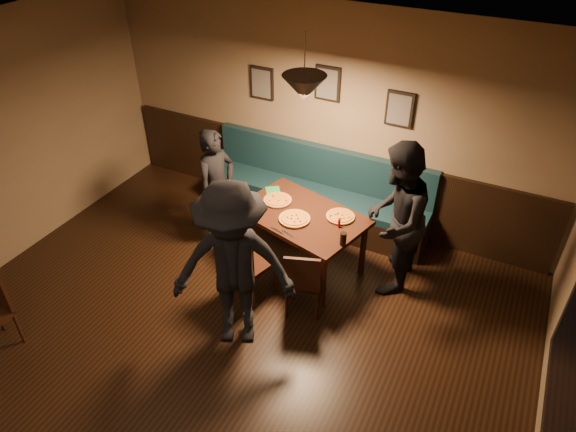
% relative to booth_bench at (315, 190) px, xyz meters
% --- Properties ---
extents(floor, '(7.00, 7.00, 0.00)m').
position_rel_booth_bench_xyz_m(floor, '(0.00, -3.20, -0.50)').
color(floor, black).
rests_on(floor, ground).
extents(ceiling, '(7.00, 7.00, 0.00)m').
position_rel_booth_bench_xyz_m(ceiling, '(0.00, -3.20, 2.30)').
color(ceiling, silver).
rests_on(ceiling, ground).
extents(wall_back, '(6.00, 0.00, 6.00)m').
position_rel_booth_bench_xyz_m(wall_back, '(0.00, 0.30, 0.90)').
color(wall_back, '#8C704F').
rests_on(wall_back, ground).
extents(wainscot, '(5.88, 0.06, 1.00)m').
position_rel_booth_bench_xyz_m(wainscot, '(0.00, 0.27, 0.00)').
color(wainscot, black).
rests_on(wainscot, ground).
extents(booth_bench, '(3.00, 0.60, 1.00)m').
position_rel_booth_bench_xyz_m(booth_bench, '(0.00, 0.00, 0.00)').
color(booth_bench, '#0F232D').
rests_on(booth_bench, ground).
extents(picture_left, '(0.32, 0.04, 0.42)m').
position_rel_booth_bench_xyz_m(picture_left, '(-0.90, 0.27, 1.20)').
color(picture_left, black).
rests_on(picture_left, wall_back).
extents(picture_center, '(0.32, 0.04, 0.42)m').
position_rel_booth_bench_xyz_m(picture_center, '(0.00, 0.27, 1.35)').
color(picture_center, black).
rests_on(picture_center, wall_back).
extents(picture_right, '(0.32, 0.04, 0.42)m').
position_rel_booth_bench_xyz_m(picture_right, '(0.90, 0.27, 1.20)').
color(picture_right, black).
rests_on(picture_right, wall_back).
extents(pendant_lamp, '(0.44, 0.44, 0.25)m').
position_rel_booth_bench_xyz_m(pendant_lamp, '(0.23, -0.90, 1.75)').
color(pendant_lamp, black).
rests_on(pendant_lamp, ceiling).
extents(dining_table, '(1.59, 1.24, 0.75)m').
position_rel_booth_bench_xyz_m(dining_table, '(0.23, -0.90, -0.12)').
color(dining_table, black).
rests_on(dining_table, floor).
extents(chair_near_left, '(0.52, 0.52, 0.94)m').
position_rel_booth_bench_xyz_m(chair_near_left, '(-0.05, -1.56, -0.03)').
color(chair_near_left, black).
rests_on(chair_near_left, floor).
extents(chair_near_right, '(0.48, 0.48, 0.84)m').
position_rel_booth_bench_xyz_m(chair_near_right, '(0.55, -1.54, -0.08)').
color(chair_near_right, black).
rests_on(chair_near_right, floor).
extents(diner_left, '(0.47, 0.62, 1.52)m').
position_rel_booth_bench_xyz_m(diner_left, '(-0.92, -0.87, 0.26)').
color(diner_left, black).
rests_on(diner_left, floor).
extents(diner_right, '(0.70, 0.89, 1.79)m').
position_rel_booth_bench_xyz_m(diner_right, '(1.25, -0.73, 0.40)').
color(diner_right, black).
rests_on(diner_right, floor).
extents(diner_front, '(1.36, 1.11, 1.84)m').
position_rel_booth_bench_xyz_m(diner_front, '(0.12, -2.19, 0.42)').
color(diner_front, black).
rests_on(diner_front, floor).
extents(pizza_a, '(0.42, 0.42, 0.04)m').
position_rel_booth_bench_xyz_m(pizza_a, '(-0.14, -0.79, 0.27)').
color(pizza_a, orange).
rests_on(pizza_a, dining_table).
extents(pizza_b, '(0.44, 0.44, 0.04)m').
position_rel_booth_bench_xyz_m(pizza_b, '(0.21, -1.04, 0.27)').
color(pizza_b, '#C57825').
rests_on(pizza_b, dining_table).
extents(pizza_c, '(0.40, 0.40, 0.04)m').
position_rel_booth_bench_xyz_m(pizza_c, '(0.65, -0.77, 0.27)').
color(pizza_c, orange).
rests_on(pizza_c, dining_table).
extents(soda_glass, '(0.09, 0.09, 0.15)m').
position_rel_booth_bench_xyz_m(soda_glass, '(0.85, -1.20, 0.33)').
color(soda_glass, black).
rests_on(soda_glass, dining_table).
extents(tabasco_bottle, '(0.03, 0.03, 0.13)m').
position_rel_booth_bench_xyz_m(tabasco_bottle, '(0.70, -0.93, 0.32)').
color(tabasco_bottle, maroon).
rests_on(tabasco_bottle, dining_table).
extents(napkin_a, '(0.23, 0.23, 0.01)m').
position_rel_booth_bench_xyz_m(napkin_a, '(-0.30, -0.60, 0.26)').
color(napkin_a, '#1F7438').
rests_on(napkin_a, dining_table).
extents(napkin_b, '(0.20, 0.20, 0.01)m').
position_rel_booth_bench_xyz_m(napkin_b, '(-0.29, -1.19, 0.26)').
color(napkin_b, '#1B662A').
rests_on(napkin_b, dining_table).
extents(cutlery_set, '(0.17, 0.06, 0.00)m').
position_rel_booth_bench_xyz_m(cutlery_set, '(0.19, -1.30, 0.25)').
color(cutlery_set, silver).
rests_on(cutlery_set, dining_table).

